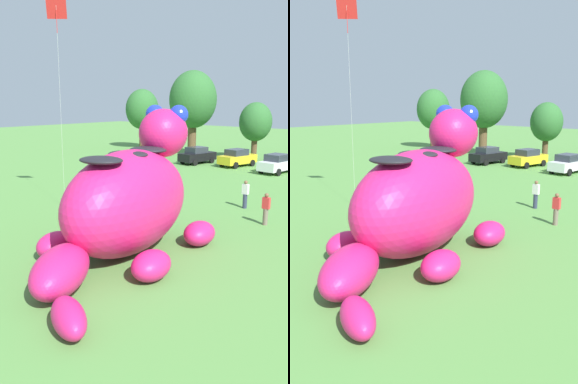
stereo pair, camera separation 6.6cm
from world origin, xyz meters
The scene contains 11 objects.
ground_plane centered at (0.00, 0.00, 0.00)m, with size 160.00×160.00×0.00m, color #568E42.
giant_inflatable_creature centered at (0.04, 1.25, 2.26)m, with size 8.10×11.38×6.19m.
car_black centered at (-12.11, 23.94, 0.86)m, with size 2.36×4.29×1.72m.
car_yellow centered at (-8.08, 25.01, 0.86)m, with size 2.47×4.33×1.72m.
car_white centered at (-3.52, 24.07, 0.86)m, with size 2.26×4.26×1.72m.
tree_far_left centered at (-25.73, 30.50, 5.15)m, with size 4.44×4.44×7.88m.
tree_left centered at (-16.44, 29.05, 6.40)m, with size 5.51×5.51×9.78m.
tree_mid_left centered at (-9.15, 30.56, 4.06)m, with size 3.50×3.50×6.21m.
spectator_near_inflatable centered at (2.77, 8.72, 0.85)m, with size 0.38×0.26×1.71m.
spectator_mid_field centered at (0.32, 11.07, 0.85)m, with size 0.38×0.26×1.71m.
tethered_flying_kite centered at (-7.86, 3.81, 11.30)m, with size 1.13×1.13×12.26m.
Camera 2 is at (11.81, -10.75, 6.41)m, focal length 38.11 mm.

